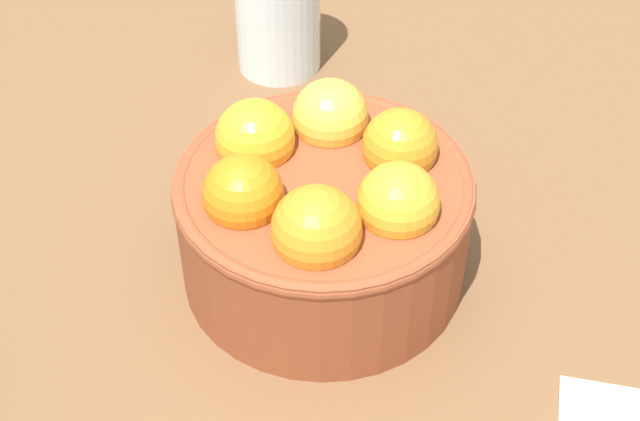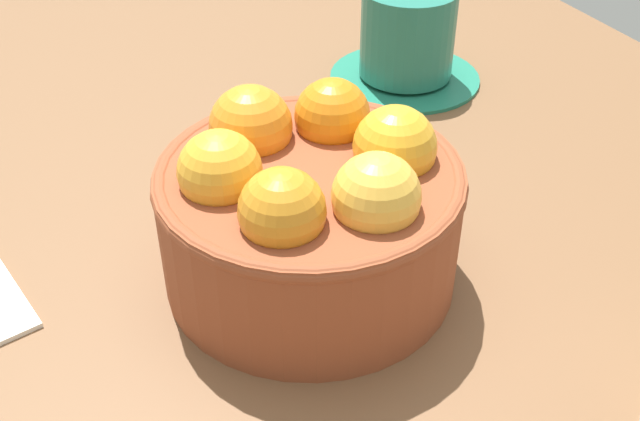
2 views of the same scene
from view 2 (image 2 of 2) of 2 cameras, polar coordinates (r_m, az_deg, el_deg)
ground_plane at (r=46.95cm, az=-0.68°, el=-6.85°), size 150.40×80.80×4.82cm
terracotta_bowl at (r=42.35cm, az=-0.75°, el=0.22°), size 16.70×16.70×10.26cm
coffee_cup at (r=64.67cm, az=6.40°, el=12.28°), size 12.41×12.41×7.71cm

